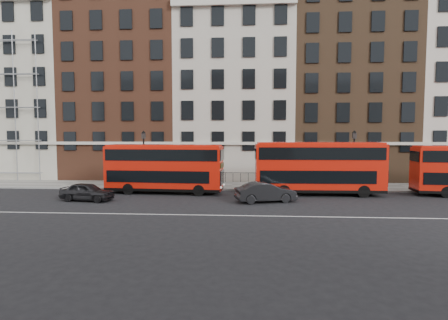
# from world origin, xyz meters

# --- Properties ---
(ground) EXTENTS (120.00, 120.00, 0.00)m
(ground) POSITION_xyz_m (0.00, 0.00, 0.00)
(ground) COLOR black
(ground) RESTS_ON ground
(pavement) EXTENTS (80.00, 5.00, 0.15)m
(pavement) POSITION_xyz_m (0.00, 10.50, 0.07)
(pavement) COLOR slate
(pavement) RESTS_ON ground
(kerb) EXTENTS (80.00, 0.30, 0.16)m
(kerb) POSITION_xyz_m (0.00, 8.00, 0.08)
(kerb) COLOR gray
(kerb) RESTS_ON ground
(road_centre_line) EXTENTS (70.00, 0.12, 0.01)m
(road_centre_line) POSITION_xyz_m (0.00, -2.00, 0.01)
(road_centre_line) COLOR white
(road_centre_line) RESTS_ON ground
(building_terrace) EXTENTS (64.00, 11.95, 22.00)m
(building_terrace) POSITION_xyz_m (-0.31, 17.88, 10.24)
(building_terrace) COLOR #B3AE9A
(building_terrace) RESTS_ON ground
(bus_b) EXTENTS (10.19, 3.03, 4.23)m
(bus_b) POSITION_xyz_m (-5.71, 6.11, 2.27)
(bus_b) COLOR red
(bus_b) RESTS_ON ground
(bus_c) EXTENTS (10.63, 2.76, 4.45)m
(bus_c) POSITION_xyz_m (7.41, 6.11, 2.38)
(bus_c) COLOR red
(bus_c) RESTS_ON ground
(car_rear) EXTENTS (4.29, 2.22, 1.40)m
(car_rear) POSITION_xyz_m (-10.82, 2.28, 0.70)
(car_rear) COLOR black
(car_rear) RESTS_ON ground
(car_front) EXTENTS (4.82, 2.81, 1.50)m
(car_front) POSITION_xyz_m (2.87, 2.66, 0.75)
(car_front) COLOR black
(car_front) RESTS_ON ground
(lamp_post_left) EXTENTS (0.44, 0.44, 5.33)m
(lamp_post_left) POSITION_xyz_m (-8.33, 8.93, 3.08)
(lamp_post_left) COLOR black
(lamp_post_left) RESTS_ON pavement
(lamp_post_right) EXTENTS (0.44, 0.44, 5.33)m
(lamp_post_right) POSITION_xyz_m (11.05, 8.46, 3.08)
(lamp_post_right) COLOR black
(lamp_post_right) RESTS_ON pavement
(iron_railings) EXTENTS (6.60, 0.06, 1.00)m
(iron_railings) POSITION_xyz_m (0.00, 12.70, 0.65)
(iron_railings) COLOR black
(iron_railings) RESTS_ON pavement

